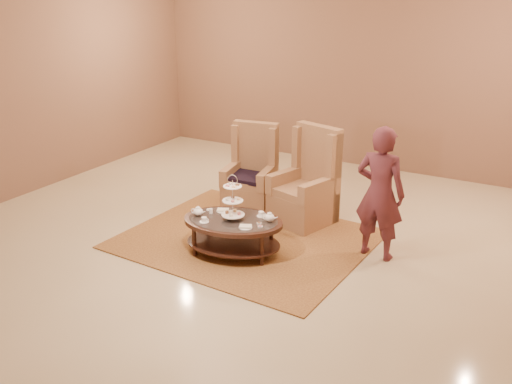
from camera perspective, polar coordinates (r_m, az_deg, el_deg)
The scene contains 9 objects.
ground at distance 7.05m, azimuth -0.88°, elevation -5.85°, with size 8.00×8.00×0.00m, color beige.
ceiling at distance 7.05m, azimuth -0.88°, elevation -5.85°, with size 8.00×8.00×0.02m, color white.
wall_back at distance 10.07m, azimuth 10.94°, elevation 12.25°, with size 8.00×0.04×3.50m, color brown.
wall_left at distance 9.14m, azimuth -23.50°, elevation 10.16°, with size 0.04×8.00×3.50m, color brown.
rug at distance 7.32m, azimuth -0.93°, elevation -4.72°, with size 3.08×2.61×0.02m.
tea_table at distance 6.82m, azimuth -2.30°, elevation -3.38°, with size 1.37×1.09×1.01m.
armchair_left at distance 8.21m, azimuth -0.46°, elevation 1.21°, with size 0.77×0.79×1.23m.
armchair_right at distance 7.75m, azimuth 5.16°, elevation 0.12°, with size 0.89×0.91×1.31m.
person at distance 6.75m, azimuth 12.28°, elevation -0.14°, with size 0.60×0.41×1.61m.
Camera 1 is at (3.21, -5.44, 3.12)m, focal length 40.00 mm.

